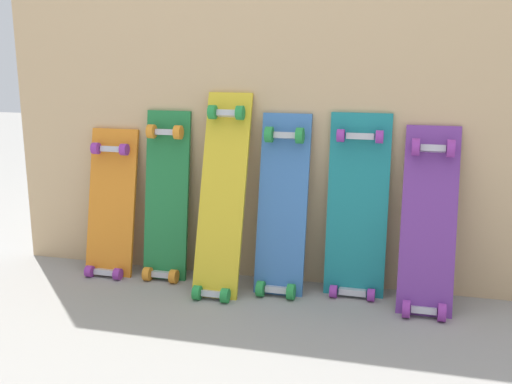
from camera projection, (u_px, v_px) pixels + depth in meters
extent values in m
plane|color=gray|center=(260.00, 281.00, 2.55)|extent=(12.00, 12.00, 0.00)
cube|color=tan|center=(265.00, 71.00, 2.41)|extent=(2.26, 0.04, 1.74)
cube|color=orange|center=(112.00, 211.00, 2.61)|extent=(0.21, 0.17, 0.70)
cube|color=#B7B7BF|center=(106.00, 272.00, 2.59)|extent=(0.10, 0.04, 0.03)
cube|color=#B7B7BF|center=(112.00, 149.00, 2.58)|extent=(0.10, 0.04, 0.03)
cylinder|color=purple|center=(90.00, 271.00, 2.59)|extent=(0.03, 0.05, 0.05)
cylinder|color=purple|center=(118.00, 274.00, 2.56)|extent=(0.03, 0.05, 0.05)
cylinder|color=purple|center=(96.00, 148.00, 2.58)|extent=(0.03, 0.05, 0.05)
cylinder|color=purple|center=(124.00, 150.00, 2.55)|extent=(0.03, 0.05, 0.05)
cube|color=#1E7238|center=(167.00, 203.00, 2.55)|extent=(0.19, 0.14, 0.77)
cube|color=#B7B7BF|center=(162.00, 274.00, 2.55)|extent=(0.09, 0.04, 0.03)
cube|color=#B7B7BF|center=(166.00, 132.00, 2.51)|extent=(0.09, 0.04, 0.03)
cylinder|color=orange|center=(148.00, 274.00, 2.55)|extent=(0.03, 0.06, 0.06)
cylinder|color=orange|center=(174.00, 277.00, 2.52)|extent=(0.03, 0.06, 0.06)
cylinder|color=orange|center=(152.00, 131.00, 2.51)|extent=(0.03, 0.06, 0.06)
cylinder|color=orange|center=(178.00, 132.00, 2.48)|extent=(0.03, 0.06, 0.06)
cube|color=gold|center=(222.00, 203.00, 2.41)|extent=(0.19, 0.29, 0.86)
cube|color=#B7B7BF|center=(212.00, 294.00, 2.36)|extent=(0.08, 0.04, 0.03)
cube|color=#B7B7BF|center=(227.00, 113.00, 2.41)|extent=(0.08, 0.04, 0.03)
cylinder|color=#268C3F|center=(197.00, 293.00, 2.35)|extent=(0.03, 0.06, 0.06)
cylinder|color=#268C3F|center=(225.00, 296.00, 2.33)|extent=(0.03, 0.06, 0.06)
cylinder|color=#268C3F|center=(213.00, 112.00, 2.41)|extent=(0.03, 0.06, 0.06)
cylinder|color=#268C3F|center=(240.00, 113.00, 2.38)|extent=(0.03, 0.06, 0.06)
cube|color=#386BAD|center=(282.00, 212.00, 2.41)|extent=(0.20, 0.19, 0.78)
cube|color=#B7B7BF|center=(277.00, 290.00, 2.39)|extent=(0.09, 0.04, 0.03)
cube|color=#B7B7BF|center=(285.00, 135.00, 2.38)|extent=(0.09, 0.04, 0.03)
cylinder|color=#268C3F|center=(261.00, 289.00, 2.39)|extent=(0.03, 0.06, 0.06)
cylinder|color=#268C3F|center=(291.00, 292.00, 2.35)|extent=(0.03, 0.06, 0.06)
cylinder|color=#268C3F|center=(269.00, 135.00, 2.38)|extent=(0.03, 0.06, 0.06)
cylinder|color=#268C3F|center=(300.00, 136.00, 2.35)|extent=(0.03, 0.06, 0.06)
cube|color=#197A7F|center=(357.00, 214.00, 2.37)|extent=(0.24, 0.12, 0.79)
cube|color=#B7B7BF|center=(353.00, 292.00, 2.38)|extent=(0.11, 0.04, 0.03)
cube|color=#B7B7BF|center=(360.00, 136.00, 2.31)|extent=(0.11, 0.04, 0.03)
cylinder|color=purple|center=(333.00, 291.00, 2.38)|extent=(0.03, 0.05, 0.05)
cylinder|color=purple|center=(371.00, 295.00, 2.34)|extent=(0.03, 0.05, 0.05)
cylinder|color=purple|center=(341.00, 136.00, 2.31)|extent=(0.03, 0.05, 0.05)
cylinder|color=purple|center=(380.00, 137.00, 2.28)|extent=(0.03, 0.05, 0.05)
cube|color=#6B338C|center=(428.00, 229.00, 2.24)|extent=(0.20, 0.25, 0.74)
cube|color=#B7B7BF|center=(424.00, 310.00, 2.20)|extent=(0.09, 0.04, 0.03)
cube|color=#B7B7BF|center=(433.00, 148.00, 2.24)|extent=(0.09, 0.04, 0.03)
cylinder|color=purple|center=(406.00, 309.00, 2.20)|extent=(0.03, 0.06, 0.06)
cylinder|color=purple|center=(442.00, 313.00, 2.16)|extent=(0.03, 0.06, 0.06)
cylinder|color=purple|center=(416.00, 147.00, 2.24)|extent=(0.03, 0.06, 0.06)
cylinder|color=purple|center=(451.00, 148.00, 2.21)|extent=(0.03, 0.06, 0.06)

